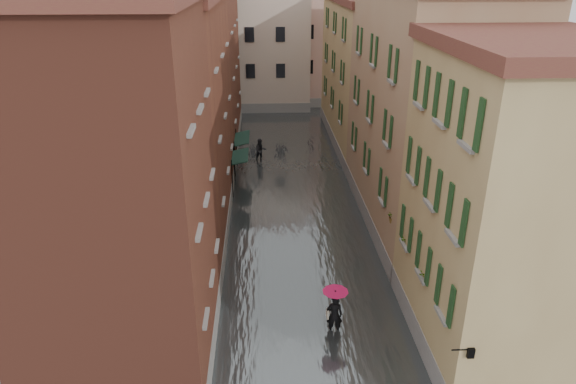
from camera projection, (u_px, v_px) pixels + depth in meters
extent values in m
plane|color=#555557|center=(311.00, 316.00, 22.39)|extent=(120.00, 120.00, 0.00)
cube|color=#454A4C|center=(293.00, 194.00, 34.24)|extent=(10.00, 60.00, 0.20)
cube|color=brown|center=(117.00, 204.00, 17.62)|extent=(6.00, 8.00, 13.00)
cube|color=brown|center=(169.00, 122.00, 27.78)|extent=(6.00, 14.00, 12.50)
cube|color=brown|center=(198.00, 62.00, 41.20)|extent=(6.00, 16.00, 14.00)
cube|color=#9C8050|center=(511.00, 214.00, 18.59)|extent=(6.00, 8.00, 11.50)
cube|color=#9D7F5F|center=(424.00, 114.00, 28.35)|extent=(6.00, 14.00, 13.00)
cube|color=#9C8050|center=(369.00, 76.00, 42.38)|extent=(6.00, 16.00, 11.50)
cube|color=#BBA995|center=(251.00, 44.00, 54.40)|extent=(12.00, 9.00, 13.00)
cube|color=tan|center=(332.00, 46.00, 56.86)|extent=(10.00, 9.00, 12.00)
cube|color=#142E24|center=(240.00, 156.00, 33.77)|extent=(1.09, 2.72, 0.31)
cylinder|color=black|center=(232.00, 180.00, 32.97)|extent=(0.06, 0.06, 2.80)
cylinder|color=black|center=(234.00, 165.00, 35.46)|extent=(0.06, 0.06, 2.80)
cube|color=#142E24|center=(242.00, 138.00, 37.35)|extent=(1.09, 3.14, 0.31)
cylinder|color=black|center=(235.00, 161.00, 36.35)|extent=(0.06, 0.06, 2.80)
cylinder|color=black|center=(237.00, 146.00, 39.22)|extent=(0.06, 0.06, 2.80)
cylinder|color=black|center=(461.00, 350.00, 15.85)|extent=(0.60, 0.05, 0.05)
cube|color=black|center=(470.00, 352.00, 15.91)|extent=(0.22, 0.22, 0.35)
cube|color=beige|center=(470.00, 352.00, 15.91)|extent=(0.14, 0.14, 0.24)
cube|color=brown|center=(426.00, 278.00, 19.43)|extent=(0.22, 0.85, 0.18)
imported|color=#265926|center=(427.00, 269.00, 19.26)|extent=(0.59, 0.51, 0.66)
cube|color=brown|center=(407.00, 243.00, 21.89)|extent=(0.22, 0.85, 0.18)
imported|color=#265926|center=(408.00, 235.00, 21.72)|extent=(0.59, 0.51, 0.66)
cube|color=brown|center=(393.00, 218.00, 24.09)|extent=(0.22, 0.85, 0.18)
imported|color=#265926|center=(394.00, 210.00, 23.92)|extent=(0.59, 0.51, 0.66)
imported|color=black|center=(334.00, 315.00, 20.97)|extent=(0.69, 0.47, 1.83)
cube|color=beige|center=(327.00, 314.00, 20.98)|extent=(0.08, 0.30, 0.38)
cylinder|color=black|center=(335.00, 306.00, 20.79)|extent=(0.02, 0.02, 1.00)
cone|color=#BF0C46|center=(335.00, 294.00, 20.56)|extent=(1.06, 1.06, 0.28)
imported|color=black|center=(261.00, 151.00, 39.76)|extent=(1.05, 0.90, 1.86)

